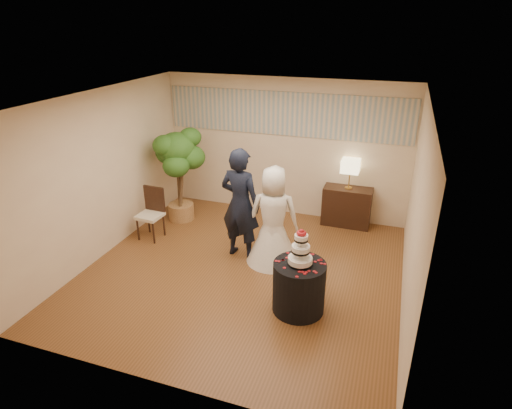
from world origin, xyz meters
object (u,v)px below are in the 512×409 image
(cake_table, at_px, (299,287))
(ficus_tree, at_px, (179,175))
(groom, at_px, (240,204))
(wedding_cake, at_px, (301,247))
(console, at_px, (347,207))
(bride, at_px, (273,216))
(side_chair, at_px, (150,214))
(table_lamp, at_px, (350,174))

(cake_table, relative_size, ficus_tree, 0.39)
(groom, distance_m, cake_table, 1.86)
(wedding_cake, bearing_deg, ficus_tree, 144.31)
(wedding_cake, distance_m, ficus_tree, 3.67)
(cake_table, xyz_separation_m, console, (0.26, 2.97, 0.01))
(groom, relative_size, ficus_tree, 1.01)
(bride, height_order, cake_table, bride)
(console, relative_size, side_chair, 0.97)
(cake_table, bearing_deg, side_chair, 158.67)
(groom, bearing_deg, cake_table, 146.79)
(bride, xyz_separation_m, table_lamp, (0.99, 1.80, 0.23))
(cake_table, bearing_deg, console, 85.00)
(cake_table, relative_size, side_chair, 0.78)
(side_chair, bearing_deg, cake_table, -17.92)
(console, height_order, ficus_tree, ficus_tree)
(groom, bearing_deg, side_chair, 7.14)
(groom, height_order, cake_table, groom)
(bride, distance_m, wedding_cake, 1.39)
(wedding_cake, relative_size, side_chair, 0.55)
(cake_table, distance_m, wedding_cake, 0.64)
(side_chair, bearing_deg, ficus_tree, 84.25)
(table_lamp, relative_size, ficus_tree, 0.30)
(wedding_cake, distance_m, table_lamp, 2.98)
(bride, bearing_deg, side_chair, -11.22)
(table_lamp, bearing_deg, groom, -131.16)
(bride, distance_m, table_lamp, 2.07)
(wedding_cake, bearing_deg, groom, 138.11)
(wedding_cake, height_order, ficus_tree, ficus_tree)
(wedding_cake, relative_size, ficus_tree, 0.28)
(wedding_cake, xyz_separation_m, console, (0.26, 2.97, -0.63))
(groom, relative_size, bride, 1.15)
(bride, relative_size, wedding_cake, 3.17)
(cake_table, relative_size, table_lamp, 1.30)
(table_lamp, bearing_deg, console, 0.00)
(groom, bearing_deg, bride, -171.74)
(cake_table, xyz_separation_m, table_lamp, (0.26, 2.97, 0.69))
(bride, bearing_deg, table_lamp, -128.73)
(groom, distance_m, side_chair, 1.89)
(bride, height_order, console, bride)
(ficus_tree, height_order, side_chair, ficus_tree)
(console, bearing_deg, table_lamp, 0.00)
(table_lamp, distance_m, ficus_tree, 3.35)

